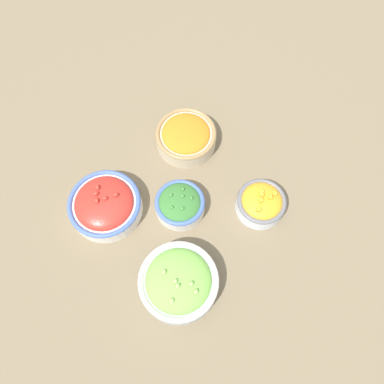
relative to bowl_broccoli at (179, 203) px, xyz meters
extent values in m
plane|color=#75664C|center=(-0.04, 0.00, -0.03)|extent=(3.00, 3.00, 0.00)
cylinder|color=silver|center=(0.00, 0.00, -0.01)|extent=(0.12, 0.12, 0.04)
torus|color=#4766B7|center=(0.00, 0.00, 0.01)|extent=(0.12, 0.12, 0.01)
ellipsoid|color=#387533|center=(0.00, 0.00, 0.01)|extent=(0.10, 0.10, 0.03)
ellipsoid|color=#47893D|center=(-0.03, -0.01, 0.03)|extent=(0.01, 0.01, 0.01)
ellipsoid|color=#47893D|center=(0.01, 0.02, 0.03)|extent=(0.01, 0.01, 0.01)
ellipsoid|color=#47893D|center=(0.03, 0.01, 0.03)|extent=(0.01, 0.01, 0.01)
ellipsoid|color=#47893D|center=(-0.02, 0.02, 0.03)|extent=(0.01, 0.01, 0.01)
ellipsoid|color=#47893D|center=(-0.01, 0.00, 0.03)|extent=(0.01, 0.01, 0.01)
ellipsoid|color=#47893D|center=(0.01, -0.02, 0.03)|extent=(0.01, 0.01, 0.01)
cylinder|color=beige|center=(-0.15, -0.12, -0.01)|extent=(0.16, 0.16, 0.05)
torus|color=#997A4C|center=(-0.15, -0.12, 0.02)|extent=(0.16, 0.16, 0.01)
ellipsoid|color=orange|center=(-0.15, -0.12, 0.02)|extent=(0.13, 0.13, 0.03)
cylinder|color=silver|center=(-0.14, 0.15, -0.01)|extent=(0.12, 0.12, 0.04)
torus|color=slate|center=(-0.14, 0.15, 0.01)|extent=(0.12, 0.12, 0.01)
ellipsoid|color=orange|center=(-0.14, 0.15, 0.01)|extent=(0.10, 0.10, 0.04)
cube|color=#F4A828|center=(-0.15, 0.13, 0.04)|extent=(0.01, 0.01, 0.01)
cube|color=#F4A828|center=(-0.15, 0.16, 0.04)|extent=(0.01, 0.01, 0.01)
cube|color=#F4A828|center=(-0.14, 0.14, 0.04)|extent=(0.01, 0.01, 0.01)
cube|color=#F4A828|center=(-0.17, 0.16, 0.03)|extent=(0.01, 0.01, 0.01)
cube|color=#F4A828|center=(-0.11, 0.16, 0.03)|extent=(0.01, 0.01, 0.01)
cube|color=#F4A828|center=(-0.13, 0.15, 0.04)|extent=(0.01, 0.01, 0.01)
cylinder|color=silver|center=(0.13, -0.13, -0.01)|extent=(0.18, 0.18, 0.04)
torus|color=#4766B7|center=(0.13, -0.13, 0.01)|extent=(0.18, 0.18, 0.01)
ellipsoid|color=red|center=(0.13, -0.13, 0.01)|extent=(0.15, 0.15, 0.04)
ellipsoid|color=red|center=(0.13, -0.15, 0.04)|extent=(0.01, 0.01, 0.01)
ellipsoid|color=red|center=(0.12, -0.13, 0.04)|extent=(0.02, 0.02, 0.01)
ellipsoid|color=red|center=(0.11, -0.16, 0.04)|extent=(0.01, 0.01, 0.01)
ellipsoid|color=red|center=(0.14, -0.14, 0.04)|extent=(0.01, 0.02, 0.01)
ellipsoid|color=red|center=(0.10, -0.11, 0.04)|extent=(0.02, 0.02, 0.01)
cylinder|color=#B2C1CC|center=(0.14, 0.13, 0.00)|extent=(0.18, 0.18, 0.05)
torus|color=silver|center=(0.14, 0.13, 0.03)|extent=(0.18, 0.18, 0.01)
ellipsoid|color=#7ABC4C|center=(0.14, 0.13, 0.03)|extent=(0.15, 0.15, 0.05)
ellipsoid|color=#99D166|center=(0.15, 0.10, 0.05)|extent=(0.01, 0.01, 0.01)
ellipsoid|color=#99D166|center=(0.13, 0.16, 0.05)|extent=(0.01, 0.01, 0.01)
ellipsoid|color=#99D166|center=(0.15, 0.15, 0.06)|extent=(0.01, 0.01, 0.01)
ellipsoid|color=#99D166|center=(0.18, 0.16, 0.05)|extent=(0.01, 0.01, 0.01)
ellipsoid|color=#99D166|center=(0.13, 0.18, 0.05)|extent=(0.01, 0.01, 0.01)
ellipsoid|color=#99D166|center=(0.15, 0.13, 0.06)|extent=(0.01, 0.01, 0.01)
camera|label=1|loc=(0.23, 0.26, 0.86)|focal=35.00mm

